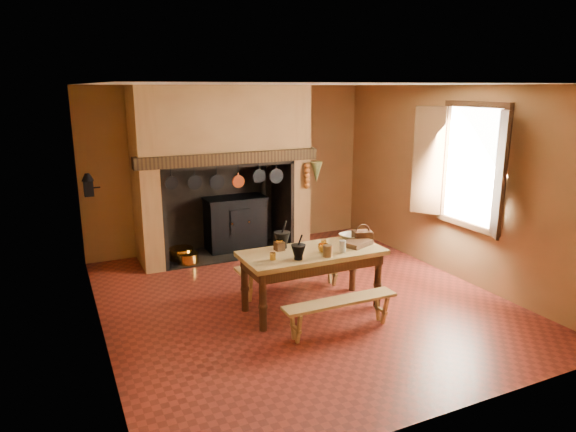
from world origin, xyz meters
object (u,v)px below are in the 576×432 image
object	(u,v)px
iron_range	(236,223)
mixing_bowl	(351,236)
coffee_grinder	(279,245)
work_table	(312,260)
bench_front	(340,308)
wicker_basket	(362,235)

from	to	relation	value
iron_range	mixing_bowl	distance (m)	2.66
iron_range	coffee_grinder	xyz separation A→B (m)	(-0.32, -2.56, 0.36)
mixing_bowl	coffee_grinder	bearing A→B (deg)	-178.14
iron_range	work_table	distance (m)	2.76
iron_range	coffee_grinder	distance (m)	2.61
work_table	mixing_bowl	distance (m)	0.76
coffee_grinder	work_table	bearing A→B (deg)	-33.34
coffee_grinder	mixing_bowl	distance (m)	1.07
work_table	coffee_grinder	size ratio (longest dim) A/B	10.52
work_table	mixing_bowl	xyz separation A→B (m)	(0.71, 0.23, 0.16)
iron_range	work_table	bearing A→B (deg)	-89.00
iron_range	bench_front	size ratio (longest dim) A/B	1.14
work_table	iron_range	bearing A→B (deg)	91.00
bench_front	coffee_grinder	bearing A→B (deg)	112.16
iron_range	mixing_bowl	xyz separation A→B (m)	(0.76, -2.53, 0.33)
iron_range	wicker_basket	size ratio (longest dim) A/B	5.67
bench_front	wicker_basket	distance (m)	1.26
work_table	mixing_bowl	bearing A→B (deg)	17.91
iron_range	work_table	xyz separation A→B (m)	(0.05, -2.76, 0.17)
coffee_grinder	wicker_basket	bearing A→B (deg)	-10.41
mixing_bowl	wicker_basket	xyz separation A→B (m)	(0.09, -0.14, 0.04)
bench_front	wicker_basket	size ratio (longest dim) A/B	4.99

